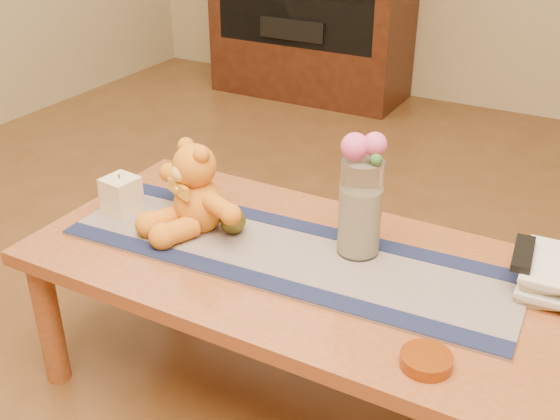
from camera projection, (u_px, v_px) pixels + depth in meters
The scene contains 27 objects.
floor at pixel (295, 390), 1.95m from camera, with size 5.50×5.50×0.00m, color #523017.
coffee_table_top at pixel (297, 265), 1.75m from camera, with size 1.40×0.70×0.04m, color brown.
table_leg_fl at pixel (49, 321), 1.90m from camera, with size 0.07×0.07×0.41m, color brown.
table_leg_bl at pixel (173, 232), 2.35m from camera, with size 0.07×0.07×0.41m, color brown.
table_leg_br at pixel (556, 347), 1.80m from camera, with size 0.07×0.07×0.41m, color brown.
persian_runner at pixel (286, 254), 1.75m from camera, with size 1.20×0.35×0.01m, color #1A204A.
runner_border_near at pixel (260, 280), 1.63m from camera, with size 1.20×0.06×0.00m, color #141A3C.
runner_border_far at pixel (308, 228), 1.86m from camera, with size 1.20×0.06×0.00m, color #141A3C.
teddy_bear at pixel (198, 188), 1.82m from camera, with size 0.35×0.29×0.24m, color orange, non-canonical shape.
pillar_candle at pixel (121, 195), 1.92m from camera, with size 0.09×0.09×0.11m, color beige.
candle_wick at pixel (119, 176), 1.89m from camera, with size 0.00×0.00×0.01m, color black.
glass_vase at pixel (360, 207), 1.69m from camera, with size 0.11×0.11×0.26m, color silver.
potpourri_fill at pixel (359, 221), 1.71m from camera, with size 0.09×0.09×0.18m, color beige.
rose_left at pixel (355, 147), 1.62m from camera, with size 0.07×0.07×0.07m, color #DC4D89.
rose_right at pixel (375, 144), 1.60m from camera, with size 0.06×0.06×0.06m, color #DC4D89.
blue_flower_back at pixel (373, 145), 1.64m from camera, with size 0.04×0.04×0.04m, color #526BB1.
blue_flower_side at pixel (356, 148), 1.65m from camera, with size 0.04×0.04×0.04m, color #526BB1.
leaf_sprig at pixel (376, 159), 1.59m from camera, with size 0.03×0.03×0.03m, color #33662D.
bronze_ball at pixel (233, 221), 1.82m from camera, with size 0.07×0.07×0.07m, color #4D4919.
book_bottom at pixel (518, 277), 1.64m from camera, with size 0.17×0.22×0.02m, color beige.
book_lower at pixel (522, 272), 1.63m from camera, with size 0.16×0.22×0.02m, color beige.
book_upper at pixel (519, 263), 1.63m from camera, with size 0.17×0.22×0.02m, color beige.
book_top at pixel (524, 258), 1.61m from camera, with size 0.16×0.22×0.02m, color beige.
tv_remote at pixel (523, 253), 1.60m from camera, with size 0.04×0.16×0.02m, color black.
amber_dish at pixel (426, 360), 1.37m from camera, with size 0.11×0.11×0.03m, color #BF5914.
media_cabinet at pixel (312, 7), 4.12m from camera, with size 1.20×0.50×1.10m, color black.
stereo_lower at pixel (302, 25), 4.06m from camera, with size 0.42×0.28×0.12m, color black.
Camera 1 is at (0.68, -1.31, 1.38)m, focal length 42.98 mm.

